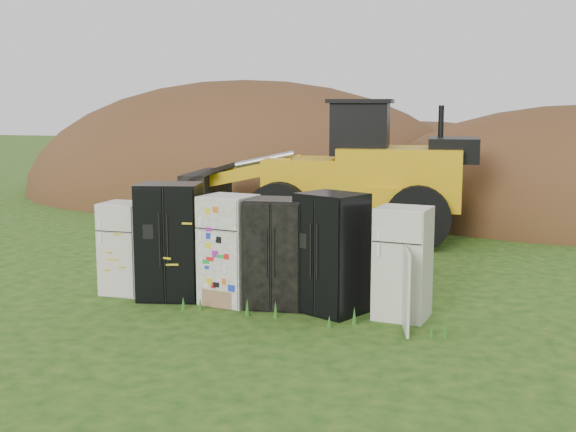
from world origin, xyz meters
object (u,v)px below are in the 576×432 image
(fridge_sticker, at_px, (229,250))
(fridge_dark_mid, at_px, (275,253))
(fridge_black_side, at_px, (170,241))
(fridge_black_right, at_px, (332,253))
(wheel_loader, at_px, (325,170))
(fridge_open_door, at_px, (403,263))
(fridge_leftmost, at_px, (125,248))

(fridge_sticker, distance_m, fridge_dark_mid, 0.81)
(fridge_black_side, bearing_deg, fridge_black_right, -13.36)
(fridge_black_right, xyz_separation_m, wheel_loader, (-1.81, 6.44, 0.77))
(fridge_dark_mid, distance_m, fridge_open_door, 2.11)
(fridge_leftmost, distance_m, fridge_dark_mid, 2.82)
(fridge_dark_mid, relative_size, fridge_open_door, 1.03)
(fridge_black_side, distance_m, fridge_dark_mid, 1.90)
(fridge_dark_mid, bearing_deg, fridge_open_door, -8.11)
(fridge_dark_mid, height_order, fridge_black_right, fridge_black_right)
(fridge_leftmost, height_order, wheel_loader, wheel_loader)
(fridge_dark_mid, distance_m, fridge_black_right, 0.97)
(fridge_leftmost, xyz_separation_m, fridge_open_door, (4.93, -0.03, 0.06))
(fridge_black_side, bearing_deg, wheel_loader, 67.21)
(fridge_black_right, bearing_deg, fridge_black_side, -155.30)
(fridge_leftmost, height_order, fridge_black_right, fridge_black_right)
(fridge_sticker, bearing_deg, fridge_dark_mid, 11.07)
(fridge_dark_mid, height_order, wheel_loader, wheel_loader)
(fridge_sticker, distance_m, wheel_loader, 6.48)
(fridge_black_side, height_order, wheel_loader, wheel_loader)
(fridge_sticker, bearing_deg, wheel_loader, 99.00)
(fridge_black_right, xyz_separation_m, fridge_open_door, (1.14, 0.03, -0.09))
(fridge_sticker, xyz_separation_m, wheel_loader, (-0.02, 6.42, 0.82))
(fridge_black_right, height_order, fridge_open_door, fridge_black_right)
(fridge_leftmost, bearing_deg, wheel_loader, 71.31)
(fridge_leftmost, height_order, fridge_black_side, fridge_black_side)
(fridge_black_right, relative_size, fridge_open_door, 1.10)
(fridge_leftmost, distance_m, fridge_sticker, 2.01)
(fridge_leftmost, xyz_separation_m, fridge_black_side, (0.92, -0.06, 0.18))
(fridge_black_side, height_order, fridge_open_door, fridge_black_side)
(fridge_black_side, xyz_separation_m, wheel_loader, (1.07, 6.44, 0.74))
(fridge_black_right, distance_m, fridge_open_door, 1.14)
(fridge_black_right, bearing_deg, fridge_leftmost, -156.15)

